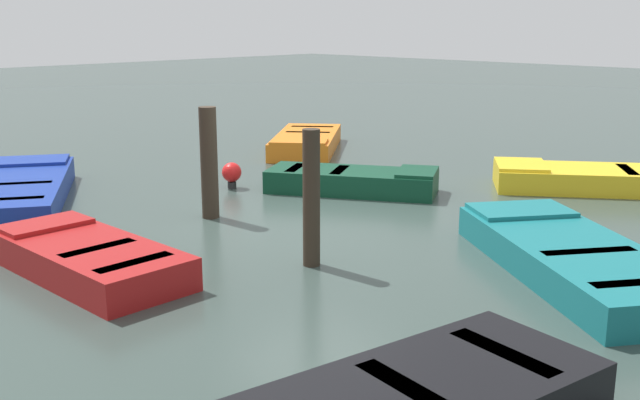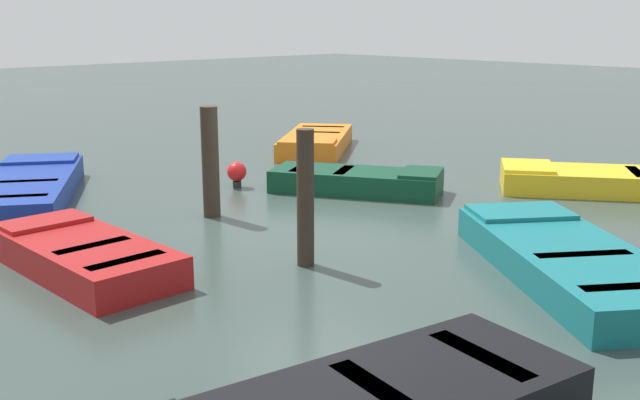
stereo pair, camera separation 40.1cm
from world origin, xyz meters
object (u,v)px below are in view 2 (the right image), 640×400
mooring_piling_far_right (210,162)px  mooring_piling_mid_left (305,198)px  rowboat_orange (316,141)px  marker_buoy (237,172)px  rowboat_blue (27,187)px  rowboat_yellow (615,181)px  rowboat_dark_green (357,181)px  rowboat_red (84,255)px  rowboat_teal (569,260)px

mooring_piling_far_right → mooring_piling_mid_left: bearing=-101.1°
mooring_piling_far_right → rowboat_orange: bearing=31.4°
marker_buoy → mooring_piling_far_right: bearing=-138.3°
rowboat_blue → marker_buoy: (3.19, -1.75, 0.07)m
mooring_piling_mid_left → rowboat_yellow: bearing=-7.1°
rowboat_orange → mooring_piling_mid_left: size_ratio=2.05×
rowboat_blue → rowboat_dark_green: size_ratio=1.34×
rowboat_red → mooring_piling_mid_left: 2.81m
rowboat_blue → mooring_piling_mid_left: mooring_piling_mid_left is taller
rowboat_red → rowboat_yellow: 9.26m
rowboat_teal → mooring_piling_far_right: size_ratio=2.33×
rowboat_orange → rowboat_red: bearing=-9.8°
mooring_piling_mid_left → mooring_piling_far_right: bearing=78.9°
rowboat_orange → marker_buoy: bearing=-11.9°
rowboat_blue → rowboat_orange: 6.98m
rowboat_dark_green → mooring_piling_far_right: (-2.88, 0.42, 0.65)m
rowboat_orange → rowboat_teal: size_ratio=0.88×
rowboat_blue → rowboat_yellow: bearing=-98.4°
rowboat_orange → mooring_piling_mid_left: bearing=7.4°
rowboat_red → rowboat_blue: bearing=-14.6°
rowboat_orange → rowboat_teal: 9.43m
mooring_piling_far_right → rowboat_dark_green: bearing=-8.4°
rowboat_orange → marker_buoy: size_ratio=7.41×
rowboat_dark_green → marker_buoy: 2.24m
rowboat_blue → rowboat_yellow: (7.84, -6.76, 0.00)m
rowboat_teal → mooring_piling_far_right: (-1.44, 5.31, 0.65)m
rowboat_red → marker_buoy: bearing=-60.1°
rowboat_yellow → rowboat_blue: bearing=13.4°
rowboat_dark_green → mooring_piling_mid_left: bearing=-85.3°
rowboat_dark_green → rowboat_orange: same height
rowboat_teal → mooring_piling_mid_left: bearing=73.7°
rowboat_yellow → mooring_piling_far_right: 7.22m
mooring_piling_mid_left → marker_buoy: bearing=63.2°
rowboat_blue → rowboat_yellow: 10.35m
rowboat_orange → mooring_piling_far_right: 6.31m
rowboat_red → rowboat_blue: 4.37m
rowboat_yellow → rowboat_teal: size_ratio=1.00×
marker_buoy → rowboat_dark_green: bearing=-53.9°
rowboat_blue → rowboat_dark_green: same height
rowboat_blue → rowboat_teal: 8.99m
rowboat_red → rowboat_dark_green: (5.58, 0.68, -0.00)m
mooring_piling_mid_left → marker_buoy: 4.71m
rowboat_orange → marker_buoy: marker_buoy is taller
mooring_piling_far_right → marker_buoy: mooring_piling_far_right is taller
rowboat_dark_green → mooring_piling_far_right: bearing=-128.2°
mooring_piling_far_right → marker_buoy: (1.56, 1.39, -0.58)m
mooring_piling_far_right → rowboat_teal: bearing=-74.8°
rowboat_teal → marker_buoy: marker_buoy is taller
rowboat_blue → rowboat_teal: (3.07, -8.44, 0.00)m
marker_buoy → rowboat_teal: bearing=-91.0°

